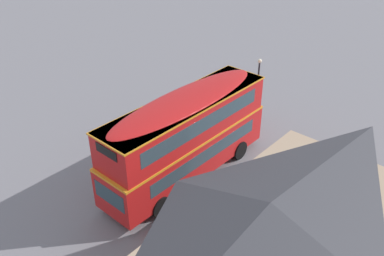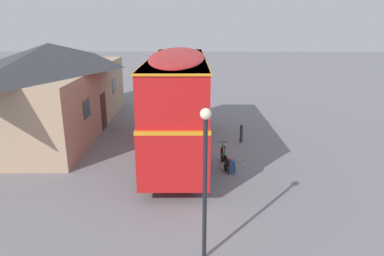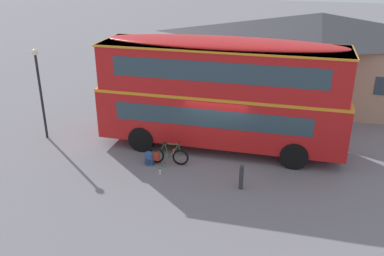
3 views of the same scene
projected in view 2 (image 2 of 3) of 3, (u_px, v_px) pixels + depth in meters
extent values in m
plane|color=slate|center=(192.00, 151.00, 16.98)|extent=(120.00, 120.00, 0.00)
cylinder|color=black|center=(159.00, 123.00, 19.83)|extent=(1.10, 0.30, 1.10)
cylinder|color=black|center=(201.00, 123.00, 19.84)|extent=(1.10, 0.30, 1.10)
cylinder|color=black|center=(146.00, 168.00, 13.71)|extent=(1.10, 0.30, 1.10)
cylinder|color=black|center=(206.00, 168.00, 13.72)|extent=(1.10, 0.30, 1.10)
cube|color=red|center=(178.00, 122.00, 16.49)|extent=(10.36, 2.68, 2.10)
cube|color=orange|center=(178.00, 100.00, 16.18)|extent=(10.38, 2.70, 0.12)
cube|color=red|center=(178.00, 79.00, 15.89)|extent=(10.05, 2.63, 1.90)
ellipsoid|color=red|center=(177.00, 56.00, 15.59)|extent=(9.84, 2.57, 0.36)
cube|color=#2D424C|center=(181.00, 95.00, 21.33)|extent=(0.10, 2.05, 0.90)
cube|color=black|center=(180.00, 57.00, 20.52)|extent=(0.08, 1.38, 0.44)
cube|color=#2D424C|center=(204.00, 117.00, 16.22)|extent=(8.04, 0.18, 0.76)
cube|color=#2D424C|center=(204.00, 75.00, 15.85)|extent=(8.46, 0.19, 0.80)
cube|color=#2D424C|center=(151.00, 117.00, 16.21)|extent=(8.04, 0.18, 0.76)
cube|color=#2D424C|center=(151.00, 75.00, 15.84)|extent=(8.46, 0.19, 0.80)
cube|color=orange|center=(177.00, 59.00, 15.62)|extent=(10.15, 2.71, 0.08)
torus|color=black|center=(222.00, 154.00, 15.68)|extent=(0.68, 0.13, 0.68)
torus|color=black|center=(226.00, 163.00, 14.71)|extent=(0.68, 0.13, 0.68)
cylinder|color=#B2B2B7|center=(222.00, 154.00, 15.68)|extent=(0.06, 0.10, 0.05)
cylinder|color=#B2B2B7|center=(226.00, 163.00, 14.71)|extent=(0.06, 0.10, 0.05)
cylinder|color=#2D6B38|center=(223.00, 151.00, 15.34)|extent=(0.46, 0.07, 0.65)
cylinder|color=#2D6B38|center=(224.00, 145.00, 15.19)|extent=(0.57, 0.08, 0.05)
cylinder|color=#2D6B38|center=(224.00, 154.00, 15.08)|extent=(0.18, 0.05, 0.62)
cylinder|color=#2D6B38|center=(225.00, 161.00, 14.97)|extent=(0.53, 0.07, 0.09)
cylinder|color=#2D6B38|center=(225.00, 155.00, 14.82)|extent=(0.41, 0.05, 0.57)
cylinder|color=#2D6B38|center=(222.00, 149.00, 15.57)|extent=(0.09, 0.04, 0.57)
cylinder|color=black|center=(223.00, 142.00, 15.44)|extent=(0.06, 0.46, 0.03)
ellipsoid|color=black|center=(225.00, 147.00, 14.89)|extent=(0.27, 0.12, 0.06)
cube|color=red|center=(229.00, 162.00, 14.74)|extent=(0.29, 0.16, 0.32)
cylinder|color=#D84C33|center=(223.00, 151.00, 15.34)|extent=(0.07, 0.07, 0.18)
cube|color=#2D4C7A|center=(232.00, 167.00, 14.54)|extent=(0.32, 0.25, 0.54)
ellipsoid|color=#2D4C7A|center=(232.00, 161.00, 14.46)|extent=(0.31, 0.24, 0.10)
cube|color=navy|center=(235.00, 168.00, 14.55)|extent=(0.22, 0.05, 0.19)
cylinder|color=black|center=(229.00, 166.00, 14.63)|extent=(0.04, 0.04, 0.43)
cylinder|color=black|center=(229.00, 167.00, 14.46)|extent=(0.04, 0.04, 0.43)
cylinder|color=silver|center=(245.00, 164.00, 15.21)|extent=(0.07, 0.07, 0.23)
cylinder|color=black|center=(245.00, 161.00, 15.18)|extent=(0.04, 0.04, 0.03)
cylinder|color=green|center=(231.00, 164.00, 15.20)|extent=(0.08, 0.08, 0.20)
cylinder|color=black|center=(232.00, 162.00, 15.17)|extent=(0.05, 0.05, 0.03)
cube|color=tan|center=(54.00, 99.00, 20.20)|extent=(13.06, 5.86, 3.59)
pyramid|color=#38383D|center=(49.00, 55.00, 19.48)|extent=(13.47, 6.26, 1.36)
cube|color=#3D2319|center=(104.00, 111.00, 20.44)|extent=(1.10, 0.06, 2.10)
cube|color=#2D424C|center=(87.00, 109.00, 17.07)|extent=(1.10, 0.06, 0.90)
cube|color=#2D424C|center=(114.00, 86.00, 23.27)|extent=(1.10, 0.06, 0.90)
cylinder|color=black|center=(205.00, 193.00, 8.77)|extent=(0.11, 0.11, 3.88)
sphere|color=#F2E5BF|center=(206.00, 114.00, 8.16)|extent=(0.28, 0.28, 0.28)
cylinder|color=#333338|center=(241.00, 135.00, 18.17)|extent=(0.16, 0.16, 0.85)
sphere|color=#333338|center=(242.00, 126.00, 18.04)|extent=(0.16, 0.16, 0.16)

